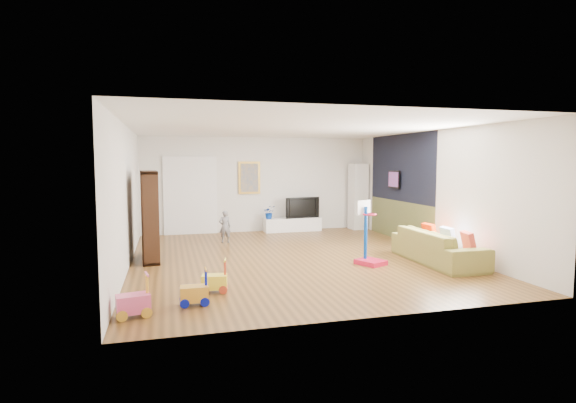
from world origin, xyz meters
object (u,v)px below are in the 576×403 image
object	(u,v)px
media_console	(292,225)
basketball_hoop	(371,233)
sofa	(438,246)
bookshelf	(150,216)

from	to	relation	value
media_console	basketball_hoop	bearing A→B (deg)	-86.74
sofa	basketball_hoop	distance (m)	1.41
media_console	bookshelf	bearing A→B (deg)	-144.07
media_console	sofa	size ratio (longest dim) A/B	0.74
media_console	bookshelf	world-z (taller)	bookshelf
bookshelf	basketball_hoop	size ratio (longest dim) A/B	1.45
bookshelf	sofa	xyz separation A→B (m)	(5.54, -1.76, -0.58)
media_console	sofa	world-z (taller)	sofa
basketball_hoop	sofa	bearing A→B (deg)	-32.77
sofa	media_console	bearing A→B (deg)	20.80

